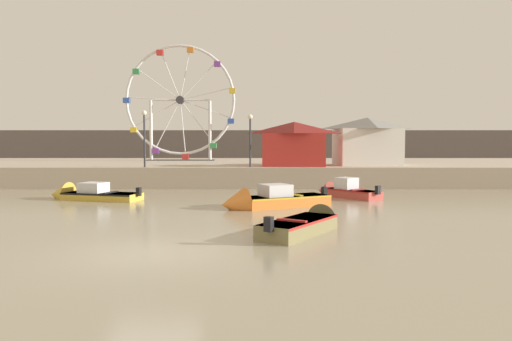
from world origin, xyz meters
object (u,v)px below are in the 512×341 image
(motorboat_olive_wood, at_px, (309,223))
(promenade_lamp_far, at_px, (145,130))
(motorboat_mustard_yellow, at_px, (85,194))
(ferris_wheel_white_frame, at_px, (181,103))
(motorboat_faded_red, at_px, (343,191))
(carnival_booth_red_striped, at_px, (295,143))
(carnival_booth_white_ticket, at_px, (368,140))
(motorboat_orange_hull, at_px, (267,200))
(promenade_lamp_near, at_px, (251,132))

(motorboat_olive_wood, bearing_deg, promenade_lamp_far, 62.64)
(motorboat_mustard_yellow, relative_size, ferris_wheel_white_frame, 0.53)
(motorboat_faded_red, bearing_deg, carnival_booth_red_striped, -18.81)
(motorboat_olive_wood, relative_size, promenade_lamp_far, 1.19)
(carnival_booth_white_ticket, xyz_separation_m, promenade_lamp_far, (-15.07, -2.74, 0.69))
(carnival_booth_white_ticket, bearing_deg, motorboat_mustard_yellow, -157.52)
(motorboat_faded_red, height_order, carnival_booth_white_ticket, carnival_booth_white_ticket)
(ferris_wheel_white_frame, height_order, promenade_lamp_far, ferris_wheel_white_frame)
(motorboat_olive_wood, distance_m, ferris_wheel_white_frame, 29.14)
(motorboat_olive_wood, bearing_deg, motorboat_faded_red, 16.80)
(motorboat_orange_hull, xyz_separation_m, promenade_lamp_near, (-0.88, 9.67, 3.32))
(motorboat_orange_hull, height_order, carnival_booth_white_ticket, carnival_booth_white_ticket)
(carnival_booth_white_ticket, distance_m, carnival_booth_red_striped, 5.41)
(carnival_booth_red_striped, bearing_deg, motorboat_faded_red, -66.61)
(carnival_booth_red_striped, bearing_deg, motorboat_orange_hull, -95.67)
(ferris_wheel_white_frame, xyz_separation_m, promenade_lamp_far, (-0.58, -11.56, -2.67))
(promenade_lamp_near, distance_m, promenade_lamp_far, 6.86)
(motorboat_orange_hull, relative_size, carnival_booth_white_ticket, 1.07)
(motorboat_orange_hull, distance_m, promenade_lamp_near, 10.26)
(motorboat_mustard_yellow, bearing_deg, promenade_lamp_far, -90.39)
(motorboat_olive_wood, distance_m, carnival_booth_white_ticket, 19.55)
(motorboat_mustard_yellow, distance_m, carnival_booth_red_striped, 14.14)
(motorboat_mustard_yellow, xyz_separation_m, carnival_booth_white_ticket, (16.86, 8.94, 2.85))
(motorboat_mustard_yellow, height_order, motorboat_faded_red, motorboat_faded_red)
(motorboat_faded_red, relative_size, carnival_booth_white_ticket, 0.80)
(carnival_booth_red_striped, bearing_deg, promenade_lamp_near, -150.79)
(motorboat_faded_red, height_order, carnival_booth_red_striped, carnival_booth_red_striped)
(motorboat_faded_red, distance_m, promenade_lamp_far, 13.50)
(motorboat_mustard_yellow, height_order, ferris_wheel_white_frame, ferris_wheel_white_frame)
(motorboat_faded_red, xyz_separation_m, promenade_lamp_near, (-5.13, 5.23, 3.32))
(motorboat_olive_wood, distance_m, promenade_lamp_near, 16.21)
(motorboat_orange_hull, xyz_separation_m, motorboat_olive_wood, (1.27, -6.05, -0.06))
(motorboat_olive_wood, xyz_separation_m, promenade_lamp_far, (-9.01, 15.63, 3.53))
(motorboat_mustard_yellow, height_order, carnival_booth_red_striped, carnival_booth_red_striped)
(motorboat_mustard_yellow, relative_size, promenade_lamp_far, 1.46)
(ferris_wheel_white_frame, bearing_deg, promenade_lamp_near, -61.36)
(carnival_booth_red_striped, bearing_deg, motorboat_olive_wood, -87.68)
(carnival_booth_white_ticket, bearing_deg, ferris_wheel_white_frame, 143.18)
(motorboat_mustard_yellow, xyz_separation_m, ferris_wheel_white_frame, (2.38, 17.77, 6.21))
(motorboat_olive_wood, height_order, motorboat_mustard_yellow, motorboat_mustard_yellow)
(motorboat_mustard_yellow, bearing_deg, motorboat_olive_wood, 154.64)
(ferris_wheel_white_frame, bearing_deg, carnival_booth_white_ticket, -31.36)
(ferris_wheel_white_frame, relative_size, carnival_booth_white_ticket, 2.01)
(promenade_lamp_near, bearing_deg, carnival_booth_red_striped, 24.15)
(motorboat_olive_wood, height_order, ferris_wheel_white_frame, ferris_wheel_white_frame)
(promenade_lamp_far, bearing_deg, motorboat_faded_red, -23.23)
(ferris_wheel_white_frame, distance_m, promenade_lamp_far, 11.88)
(motorboat_orange_hull, distance_m, motorboat_olive_wood, 6.18)
(carnival_booth_red_striped, bearing_deg, motorboat_mustard_yellow, -141.71)
(motorboat_faded_red, distance_m, carnival_booth_white_ticket, 8.91)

